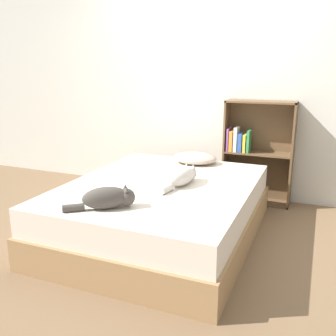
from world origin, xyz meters
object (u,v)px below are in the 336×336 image
cat_light (182,176)px  bookshelf (256,150)px  pillow (195,158)px  cat_dark (109,198)px  bed (162,210)px

cat_light → bookshelf: bookshelf is taller
pillow → cat_dark: bearing=-95.7°
bed → cat_light: bearing=12.1°
cat_light → bookshelf: bearing=-9.4°
pillow → bookshelf: bookshelf is taller
cat_dark → bed: bearing=44.0°
cat_light → bed: bearing=111.6°
cat_dark → pillow: bearing=47.2°
bed → cat_light: (0.17, 0.04, 0.32)m
pillow → bed: bearing=-92.9°
bed → cat_light: 0.37m
bed → cat_dark: bearing=-98.9°
bed → bookshelf: 1.41m
bed → cat_dark: 0.76m
cat_dark → bookshelf: bookshelf is taller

